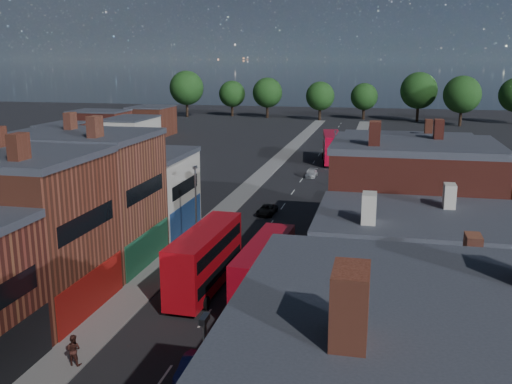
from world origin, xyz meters
The scene contains 12 objects.
pavement_west centered at (-6.50, 50.00, 0.06)m, with size 3.00×200.00×0.12m, color gray.
pavement_east centered at (6.50, 50.00, 0.06)m, with size 3.00×200.00×0.12m, color gray.
lamp_post_2 centered at (-5.20, 30.00, 4.70)m, with size 0.25×0.70×8.12m.
lamp_post_3 centered at (5.20, 60.00, 4.70)m, with size 0.25×0.70×8.12m.
bus_0 centered at (-1.50, 21.03, 2.63)m, with size 3.20×11.39×4.88m.
bus_1 centered at (3.50, 19.70, 2.48)m, with size 3.07×10.73×4.59m.
bus_2 centered at (3.00, 80.35, 2.79)m, with size 4.26×12.22×5.17m.
car_1 centered at (1.47, 8.77, 0.53)m, with size 1.12×3.22×1.06m, color navy.
car_2 centered at (-1.20, 43.91, 0.56)m, with size 1.87×4.06×1.13m, color black.
car_3 centered at (1.20, 66.86, 0.55)m, with size 1.54×3.79×1.10m, color #BCBCBC.
ped_1 centered at (-5.61, 8.21, 1.06)m, with size 0.91×0.50×1.88m, color #47221C.
ped_3 centered at (7.70, 14.00, 0.98)m, with size 1.01×0.46×1.72m, color #514D45.
Camera 1 is at (11.50, -19.25, 17.70)m, focal length 40.00 mm.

